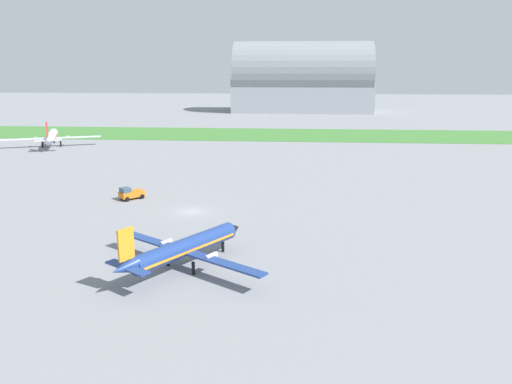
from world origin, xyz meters
name	(u,v)px	position (x,y,z in m)	size (l,w,h in m)	color
ground_plane	(191,212)	(0.00, 0.00, 0.00)	(600.00, 600.00, 0.00)	gray
grass_taxiway_strip	(246,134)	(0.00, 81.36, 0.04)	(360.00, 28.00, 0.08)	#3D7533
airplane_taxiing_turboprop	(51,137)	(-46.44, 54.24, 2.59)	(22.53, 19.52, 7.09)	silver
airplane_foreground_turboprop	(184,248)	(3.49, -20.04, 2.21)	(17.51, 15.35, 6.04)	navy
pushback_tug_midfield	(131,193)	(-10.52, 5.96, 0.91)	(3.79, 3.84, 1.95)	orange
hangar_distant	(302,80)	(17.02, 158.21, 13.42)	(59.80, 26.63, 29.86)	#9399A3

